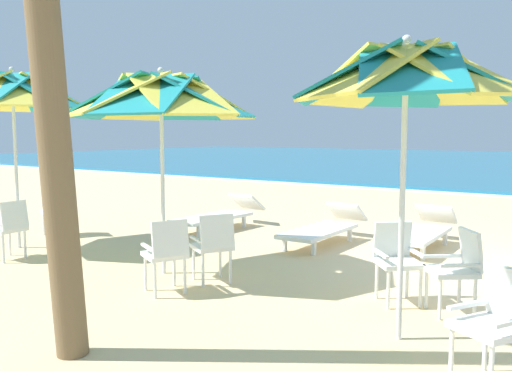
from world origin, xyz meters
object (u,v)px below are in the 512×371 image
Objects in this scene: plastic_chair_4 at (167,251)px; sun_lounger_3 at (219,214)px; plastic_chair_2 at (496,319)px; sun_lounger_1 at (422,230)px; plastic_chair_0 at (458,266)px; beach_umbrella_0 at (406,79)px; beach_umbrella_1 at (161,98)px; plastic_chair_6 at (59,208)px; beach_umbrella_2 at (13,93)px; sun_lounger_2 at (325,227)px; plastic_chair_3 at (214,243)px; plastic_chair_5 at (9,226)px; plastic_chair_1 at (396,257)px.

sun_lounger_3 is (-2.02, 3.57, -0.22)m from plastic_chair_4.
plastic_chair_2 reaches higher than sun_lounger_1.
plastic_chair_0 is 3.13m from plastic_chair_4.
beach_umbrella_1 is at bearing 172.00° from beach_umbrella_0.
sun_lounger_1 is at bearing 24.53° from plastic_chair_6.
beach_umbrella_2 reaches higher than beach_umbrella_1.
sun_lounger_2 is (3.93, 2.99, -2.17)m from beach_umbrella_2.
beach_umbrella_1 reaches higher than plastic_chair_0.
plastic_chair_6 is at bearing 168.70° from plastic_chair_3.
beach_umbrella_0 reaches higher than sun_lounger_1.
plastic_chair_3 is at bearing 12.57° from plastic_chair_5.
sun_lounger_2 is at bearing 85.70° from plastic_chair_4.
plastic_chair_0 is 1.00× the size of plastic_chair_1.
sun_lounger_3 is at bearing 119.50° from plastic_chair_4.
plastic_chair_2 is (0.61, -1.44, 0.00)m from plastic_chair_0.
plastic_chair_1 is 1.00× the size of plastic_chair_3.
sun_lounger_1 is (5.36, 3.60, -2.17)m from beach_umbrella_2.
beach_umbrella_2 reaches higher than plastic_chair_3.
plastic_chair_0 is 6.07m from plastic_chair_5.
beach_umbrella_0 is at bearing 2.46° from plastic_chair_5.
plastic_chair_1 is at bearing 110.84° from beach_umbrella_0.
sun_lounger_1 is at bearing 7.81° from sun_lounger_3.
sun_lounger_3 is (1.01, 3.64, -0.22)m from plastic_chair_5.
sun_lounger_2 is 0.99× the size of sun_lounger_3.
plastic_chair_2 is 7.49m from beach_umbrella_2.
plastic_chair_4 is 4.28m from plastic_chair_6.
sun_lounger_1 is (-1.83, 4.36, -0.22)m from plastic_chair_2.
sun_lounger_2 is (-1.43, -0.61, 0.00)m from sun_lounger_1.
sun_lounger_2 is (0.09, 2.83, -0.22)m from plastic_chair_3.
beach_umbrella_0 is 6.33m from beach_umbrella_2.
plastic_chair_6 is at bearing -133.63° from sun_lounger_3.
plastic_chair_2 is 0.33× the size of beach_umbrella_1.
beach_umbrella_0 is 3.08× the size of plastic_chair_4.
plastic_chair_3 is (-3.35, 0.92, 0.00)m from plastic_chair_2.
beach_umbrella_2 reaches higher than sun_lounger_3.
plastic_chair_6 is at bearing -155.02° from sun_lounger_2.
plastic_chair_0 is at bearing 75.28° from beach_umbrella_0.
plastic_chair_0 is 3.17m from sun_lounger_1.
plastic_chair_6 is (-6.28, 0.28, 0.00)m from plastic_chair_1.
plastic_chair_0 reaches higher than sun_lounger_1.
plastic_chair_2 is at bearing -49.58° from plastic_chair_1.
plastic_chair_4 reaches higher than sun_lounger_1.
sun_lounger_2 is (0.92, 2.83, -1.99)m from beach_umbrella_1.
sun_lounger_3 is at bearing 177.45° from sun_lounger_2.
plastic_chair_2 and plastic_chair_6 have the same top height.
plastic_chair_3 is at bearing 169.28° from beach_umbrella_0.
plastic_chair_0 is at bearing -26.06° from sun_lounger_3.
plastic_chair_4 is 4.42m from sun_lounger_1.
beach_umbrella_1 is at bearing 3.00° from beach_umbrella_2.
beach_umbrella_2 reaches higher than plastic_chair_1.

